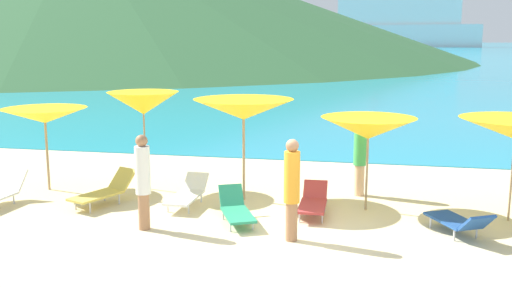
{
  "coord_description": "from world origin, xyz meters",
  "views": [
    {
      "loc": [
        1.37,
        -10.2,
        3.67
      ],
      "look_at": [
        -1.37,
        3.02,
        1.2
      ],
      "focal_mm": 40.92,
      "sensor_mm": 36.0,
      "label": 1
    }
  ],
  "objects_px": {
    "lounge_chair_5": "(188,193)",
    "umbrella_0": "(45,116)",
    "lounge_chair_3": "(236,209)",
    "lounge_chair_6": "(105,190)",
    "cruise_ship": "(398,23)",
    "umbrella_3": "(368,128)",
    "beachgoer_1": "(143,179)",
    "umbrella_1": "(143,103)",
    "lounge_chair_2": "(459,221)",
    "beachgoer_2": "(292,186)",
    "beachgoer_0": "(360,152)",
    "umbrella_2": "(244,109)",
    "lounge_chair_4": "(313,201)"
  },
  "relations": [
    {
      "from": "lounge_chair_3",
      "to": "cruise_ship",
      "type": "relative_size",
      "value": 0.02
    },
    {
      "from": "lounge_chair_5",
      "to": "lounge_chair_3",
      "type": "bearing_deg",
      "value": -35.75
    },
    {
      "from": "umbrella_1",
      "to": "lounge_chair_4",
      "type": "height_order",
      "value": "umbrella_1"
    },
    {
      "from": "beachgoer_2",
      "to": "cruise_ship",
      "type": "distance_m",
      "value": 228.56
    },
    {
      "from": "lounge_chair_3",
      "to": "lounge_chair_6",
      "type": "relative_size",
      "value": 0.89
    },
    {
      "from": "umbrella_1",
      "to": "lounge_chair_6",
      "type": "height_order",
      "value": "umbrella_1"
    },
    {
      "from": "umbrella_1",
      "to": "cruise_ship",
      "type": "xyz_separation_m",
      "value": [
        12.68,
        225.28,
        7.06
      ]
    },
    {
      "from": "lounge_chair_6",
      "to": "cruise_ship",
      "type": "xyz_separation_m",
      "value": [
        13.05,
        226.77,
        8.85
      ]
    },
    {
      "from": "beachgoer_0",
      "to": "cruise_ship",
      "type": "bearing_deg",
      "value": -97.72
    },
    {
      "from": "lounge_chair_5",
      "to": "beachgoer_1",
      "type": "bearing_deg",
      "value": -98.81
    },
    {
      "from": "lounge_chair_2",
      "to": "umbrella_2",
      "type": "bearing_deg",
      "value": -47.5
    },
    {
      "from": "beachgoer_2",
      "to": "umbrella_0",
      "type": "bearing_deg",
      "value": 147.75
    },
    {
      "from": "umbrella_2",
      "to": "beachgoer_0",
      "type": "xyz_separation_m",
      "value": [
        2.57,
        0.94,
        -1.05
      ]
    },
    {
      "from": "umbrella_2",
      "to": "lounge_chair_3",
      "type": "xyz_separation_m",
      "value": [
        0.21,
        -1.63,
        -1.82
      ]
    },
    {
      "from": "umbrella_0",
      "to": "beachgoer_0",
      "type": "relative_size",
      "value": 1.11
    },
    {
      "from": "umbrella_2",
      "to": "lounge_chair_5",
      "type": "height_order",
      "value": "umbrella_2"
    },
    {
      "from": "lounge_chair_5",
      "to": "umbrella_0",
      "type": "bearing_deg",
      "value": 171.82
    },
    {
      "from": "umbrella_1",
      "to": "umbrella_3",
      "type": "bearing_deg",
      "value": -7.78
    },
    {
      "from": "lounge_chair_2",
      "to": "beachgoer_2",
      "type": "relative_size",
      "value": 0.82
    },
    {
      "from": "beachgoer_1",
      "to": "umbrella_0",
      "type": "bearing_deg",
      "value": 78.4
    },
    {
      "from": "lounge_chair_6",
      "to": "beachgoer_1",
      "type": "height_order",
      "value": "beachgoer_1"
    },
    {
      "from": "cruise_ship",
      "to": "lounge_chair_4",
      "type": "bearing_deg",
      "value": -86.16
    },
    {
      "from": "umbrella_2",
      "to": "beachgoer_0",
      "type": "relative_size",
      "value": 1.21
    },
    {
      "from": "lounge_chair_5",
      "to": "beachgoer_1",
      "type": "relative_size",
      "value": 0.9
    },
    {
      "from": "umbrella_2",
      "to": "beachgoer_1",
      "type": "bearing_deg",
      "value": -120.52
    },
    {
      "from": "umbrella_0",
      "to": "lounge_chair_2",
      "type": "bearing_deg",
      "value": -9.23
    },
    {
      "from": "umbrella_1",
      "to": "beachgoer_0",
      "type": "height_order",
      "value": "umbrella_1"
    },
    {
      "from": "lounge_chair_6",
      "to": "cruise_ship",
      "type": "height_order",
      "value": "cruise_ship"
    },
    {
      "from": "umbrella_0",
      "to": "cruise_ship",
      "type": "distance_m",
      "value": 226.46
    },
    {
      "from": "umbrella_3",
      "to": "beachgoer_0",
      "type": "xyz_separation_m",
      "value": [
        -0.18,
        1.18,
        -0.75
      ]
    },
    {
      "from": "cruise_ship",
      "to": "umbrella_3",
      "type": "bearing_deg",
      "value": -85.9
    },
    {
      "from": "umbrella_1",
      "to": "beachgoer_0",
      "type": "distance_m",
      "value": 5.29
    },
    {
      "from": "umbrella_0",
      "to": "lounge_chair_2",
      "type": "xyz_separation_m",
      "value": [
        9.37,
        -1.52,
        -1.54
      ]
    },
    {
      "from": "lounge_chair_6",
      "to": "lounge_chair_4",
      "type": "bearing_deg",
      "value": 23.96
    },
    {
      "from": "lounge_chair_5",
      "to": "lounge_chair_6",
      "type": "height_order",
      "value": "lounge_chair_6"
    },
    {
      "from": "lounge_chair_2",
      "to": "lounge_chair_5",
      "type": "bearing_deg",
      "value": -37.54
    },
    {
      "from": "lounge_chair_2",
      "to": "beachgoer_0",
      "type": "distance_m",
      "value": 3.26
    },
    {
      "from": "lounge_chair_6",
      "to": "umbrella_3",
      "type": "bearing_deg",
      "value": 29.57
    },
    {
      "from": "lounge_chair_2",
      "to": "umbrella_0",
      "type": "bearing_deg",
      "value": -37.2
    },
    {
      "from": "lounge_chair_5",
      "to": "umbrella_3",
      "type": "bearing_deg",
      "value": 6.49
    },
    {
      "from": "umbrella_1",
      "to": "lounge_chair_3",
      "type": "distance_m",
      "value": 3.97
    },
    {
      "from": "umbrella_1",
      "to": "lounge_chair_6",
      "type": "xyz_separation_m",
      "value": [
        -0.37,
        -1.49,
        -1.79
      ]
    },
    {
      "from": "umbrella_0",
      "to": "beachgoer_0",
      "type": "bearing_deg",
      "value": 7.7
    },
    {
      "from": "umbrella_0",
      "to": "cruise_ship",
      "type": "xyz_separation_m",
      "value": [
        14.97,
        225.85,
        7.35
      ]
    },
    {
      "from": "umbrella_1",
      "to": "lounge_chair_4",
      "type": "distance_m",
      "value": 4.83
    },
    {
      "from": "umbrella_2",
      "to": "umbrella_3",
      "type": "xyz_separation_m",
      "value": [
        2.75,
        -0.24,
        -0.3
      ]
    },
    {
      "from": "beachgoer_2",
      "to": "beachgoer_1",
      "type": "bearing_deg",
      "value": 167.48
    },
    {
      "from": "umbrella_0",
      "to": "lounge_chair_3",
      "type": "bearing_deg",
      "value": -17.07
    },
    {
      "from": "umbrella_3",
      "to": "beachgoer_1",
      "type": "distance_m",
      "value": 4.78
    },
    {
      "from": "beachgoer_1",
      "to": "umbrella_1",
      "type": "bearing_deg",
      "value": 44.35
    }
  ]
}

